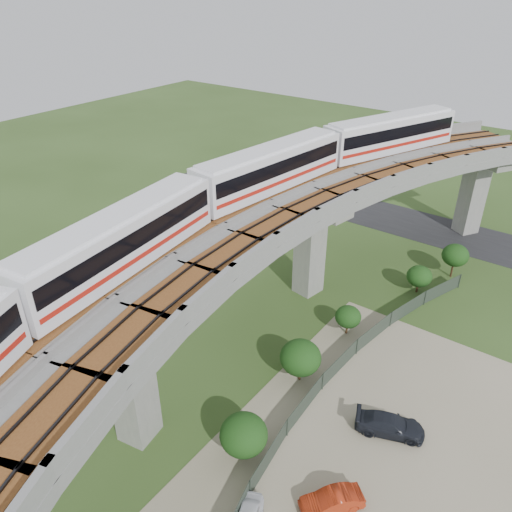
% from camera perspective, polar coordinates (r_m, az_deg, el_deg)
% --- Properties ---
extents(ground, '(160.00, 160.00, 0.00)m').
position_cam_1_polar(ground, '(40.93, -2.95, -10.01)').
color(ground, '#334C1E').
rests_on(ground, ground).
extents(dirt_lot, '(18.00, 26.00, 0.04)m').
position_cam_1_polar(dirt_lot, '(34.77, 14.20, -20.25)').
color(dirt_lot, gray).
rests_on(dirt_lot, ground).
extents(asphalt_road, '(60.00, 8.00, 0.03)m').
position_cam_1_polar(asphalt_road, '(63.36, 14.44, 4.44)').
color(asphalt_road, '#232326').
rests_on(asphalt_road, ground).
extents(viaduct, '(19.58, 73.98, 11.40)m').
position_cam_1_polar(viaduct, '(33.78, 1.73, -0.68)').
color(viaduct, '#99968E').
rests_on(viaduct, ground).
extents(metro_train, '(11.09, 61.34, 3.64)m').
position_cam_1_polar(metro_train, '(33.62, -3.87, 5.36)').
color(metro_train, white).
rests_on(metro_train, ground).
extents(fence, '(3.87, 38.73, 1.50)m').
position_cam_1_polar(fence, '(36.54, 9.41, -14.82)').
color(fence, '#2D382D').
rests_on(fence, ground).
extents(tree_0, '(2.53, 2.53, 3.50)m').
position_cam_1_polar(tree_0, '(51.63, 21.82, 0.08)').
color(tree_0, '#382314').
rests_on(tree_0, ground).
extents(tree_1, '(2.31, 2.31, 2.72)m').
position_cam_1_polar(tree_1, '(48.35, 18.16, -2.22)').
color(tree_1, '#382314').
rests_on(tree_1, ground).
extents(tree_2, '(2.13, 2.13, 2.62)m').
position_cam_1_polar(tree_2, '(41.57, 10.48, -6.85)').
color(tree_2, '#382314').
rests_on(tree_2, ground).
extents(tree_3, '(3.00, 3.00, 3.38)m').
position_cam_1_polar(tree_3, '(36.59, 5.11, -11.49)').
color(tree_3, '#382314').
rests_on(tree_3, ground).
extents(tree_4, '(2.93, 2.93, 3.25)m').
position_cam_1_polar(tree_4, '(31.79, -1.42, -19.75)').
color(tree_4, '#382314').
rests_on(tree_4, ground).
extents(car_red, '(3.25, 3.56, 1.18)m').
position_cam_1_polar(car_red, '(31.11, 8.65, -25.93)').
color(car_red, '#A1270E').
rests_on(car_red, dirt_lot).
extents(car_dark, '(4.78, 3.31, 1.29)m').
position_cam_1_polar(car_dark, '(35.11, 15.05, -18.14)').
color(car_dark, black).
rests_on(car_dark, dirt_lot).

